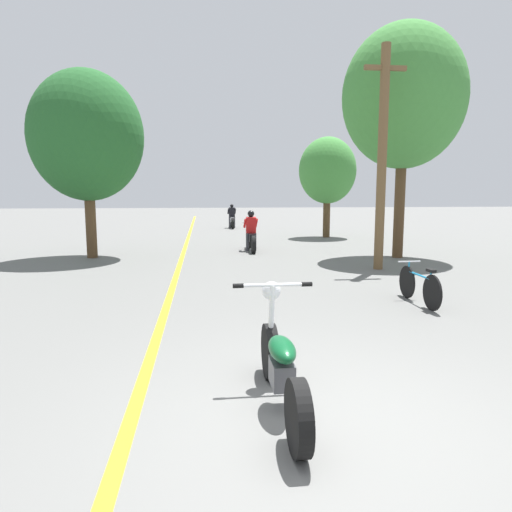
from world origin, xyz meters
The scene contains 10 objects.
ground_plane centered at (0.00, 0.00, 0.00)m, with size 120.00×120.00×0.00m, color #60605E.
lane_stripe_center centered at (-1.70, 12.30, 0.00)m, with size 0.14×48.00×0.01m, color yellow.
utility_pole centered at (3.61, 7.87, 2.96)m, with size 1.10×0.24×5.74m.
roadside_tree_right_near centered at (5.06, 9.95, 4.87)m, with size 3.73×3.36×7.04m.
roadside_tree_right_far centered at (4.60, 16.69, 3.01)m, with size 2.59×2.33×4.52m.
roadside_tree_left centered at (-4.50, 11.01, 3.72)m, with size 3.42×3.07×5.70m.
motorcycle_foreground centered at (-0.32, 0.35, 0.41)m, with size 0.83×2.10×1.10m.
motorcycle_rider_lead centered at (0.65, 12.17, 0.54)m, with size 0.50×2.14×1.42m.
motorcycle_rider_far centered at (0.65, 22.74, 0.52)m, with size 0.50×2.06×1.39m.
bicycle_parked centered at (2.87, 4.05, 0.34)m, with size 0.44×1.60×0.73m.
Camera 1 is at (-1.03, -3.69, 2.01)m, focal length 32.00 mm.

